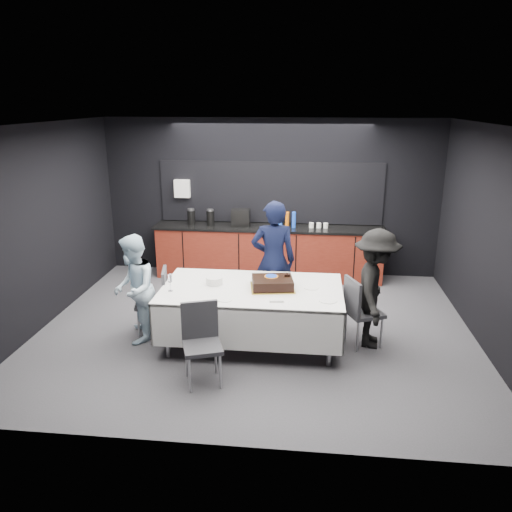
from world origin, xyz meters
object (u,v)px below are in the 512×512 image
Objects in this scene: party_table at (252,298)px; chair_left at (157,297)px; plate_stack at (214,281)px; champagne_flute at (170,279)px; cake_assembly at (272,283)px; chair_right at (359,307)px; person_left at (134,289)px; chair_near at (201,337)px; person_center at (273,261)px; person_right at (375,289)px.

chair_left is at bearing 174.06° from party_table.
plate_stack is 0.23× the size of chair_left.
champagne_flute is 0.62m from chair_left.
cake_assembly reaches higher than chair_right.
person_left is (-1.81, -0.09, -0.13)m from cake_assembly.
chair_near is (-0.73, -0.98, -0.31)m from cake_assembly.
champagne_flute is at bearing -169.20° from cake_assembly.
chair_right is (2.70, -0.06, 0.00)m from chair_left.
chair_right is (2.40, 0.31, -0.40)m from champagne_flute.
person_left is (-1.76, -0.91, -0.16)m from person_center.
chair_right is at bearing 3.40° from cake_assembly.
cake_assembly is at bearing 85.27° from person_center.
cake_assembly is at bearing -176.60° from chair_right.
chair_near is 0.59× the size of person_right.
champagne_flute is 0.13× the size of person_center.
plate_stack is at bearing 175.56° from cake_assembly.
chair_right is at bearing 3.14° from party_table.
party_table is at bearing 79.07° from person_left.
chair_near is at bearing 125.39° from person_right.
chair_left is at bearing 175.26° from plate_stack.
chair_left is (-1.31, 0.14, -0.11)m from party_table.
party_table is 0.34m from cake_assembly.
party_table is 3.76× the size of cake_assembly.
person_left is at bearing -177.14° from party_table.
chair_right reaches higher than plate_stack.
person_center is (1.53, 0.70, 0.34)m from chair_left.
cake_assembly is 2.85× the size of plate_stack.
person_center is (0.21, 0.83, 0.24)m from party_table.
chair_near is at bearing 36.83° from person_left.
chair_near is at bearing -115.48° from party_table.
person_left is at bearing -177.26° from cake_assembly.
person_left is 0.93× the size of person_right.
champagne_flute reaches higher than party_table.
person_right is (3.13, 0.20, 0.06)m from person_left.
person_left reaches higher than plate_stack.
champagne_flute is 2.45m from chair_right.
plate_stack is at bearing 38.51° from person_center.
chair_right is at bearing 138.89° from person_center.
plate_stack is 0.23× the size of chair_right.
chair_left and chair_near have the same top height.
person_left is at bearing 163.83° from champagne_flute.
plate_stack is at bearing 84.18° from person_left.
person_center reaches higher than chair_near.
chair_left is 0.64× the size of person_left.
person_center is at bearing 103.50° from person_left.
person_center reaches higher than cake_assembly.
champagne_flute is 0.24× the size of chair_right.
chair_right is 2.12m from chair_near.
plate_stack is 0.14× the size of person_right.
cake_assembly is 0.39× the size of person_right.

